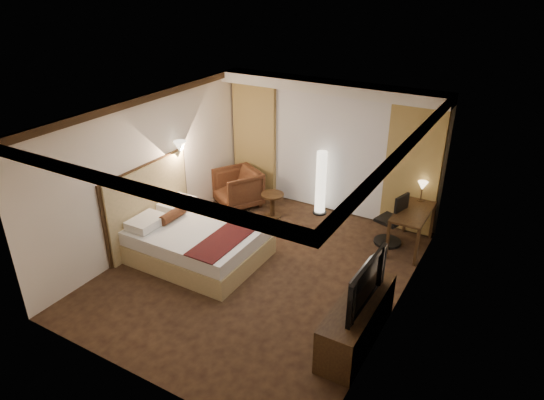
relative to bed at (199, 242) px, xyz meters
The scene contains 21 objects.
floor 1.18m from the bed, ahead, with size 4.50×5.50×0.01m, color black.
ceiling 2.65m from the bed, ahead, with size 4.50×5.50×0.01m, color white.
back_wall 3.31m from the bed, 69.02° to the left, with size 4.50×0.02×2.70m, color white.
left_wall 1.54m from the bed, behind, with size 0.02×5.50×2.70m, color white.
right_wall 3.54m from the bed, ahead, with size 0.02×5.50×2.70m, color white.
crown_molding 2.59m from the bed, ahead, with size 4.50×5.50×0.12m, color black, non-canonical shape.
soffit 3.70m from the bed, 67.26° to the left, with size 4.50×0.50×0.20m, color white.
curtain_sheer 3.21m from the bed, 68.49° to the left, with size 2.48×0.04×2.45m, color silver.
curtain_left_drape 3.00m from the bed, 101.62° to the left, with size 1.00×0.14×2.45m, color tan.
curtain_right_drape 4.08m from the bed, 44.69° to the left, with size 1.00×0.14×2.45m, color tan.
wall_sconce 1.83m from the bed, 139.26° to the left, with size 0.24×0.24×0.24m, color white, non-canonical shape.
bed is the anchor object (origin of this frame).
headboard 1.16m from the bed, behind, with size 0.12×1.96×1.50m, color tan, non-canonical shape.
armchair 2.16m from the bed, 105.34° to the left, with size 0.84×0.79×0.87m, color #492416.
side_table 2.00m from the bed, 80.47° to the left, with size 0.46×0.46×0.51m, color black, non-canonical shape.
floor_lamp 2.85m from the bed, 67.23° to the left, with size 0.29×0.29×1.36m, color white, non-canonical shape.
desk 3.77m from the bed, 35.35° to the left, with size 0.55×1.19×0.75m, color black, non-canonical shape.
desk_lamp 4.09m from the bed, 40.52° to the left, with size 0.18×0.18×0.34m, color #FFD899, non-canonical shape.
office_chair 3.44m from the bed, 38.37° to the left, with size 0.50×0.50×1.04m, color black, non-canonical shape.
dresser 3.18m from the bed, 10.81° to the right, with size 0.50×1.68×0.66m, color black, non-canonical shape.
television 3.23m from the bed, 10.91° to the right, with size 1.17×0.68×0.15m, color black.
Camera 1 is at (3.58, -5.79, 4.62)m, focal length 32.00 mm.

